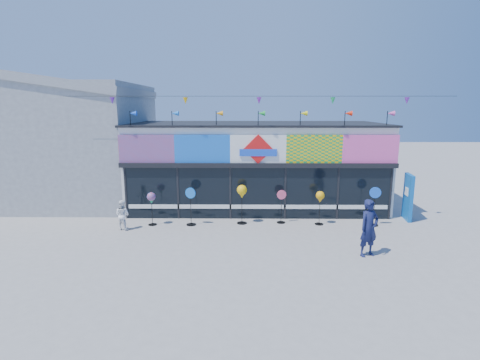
{
  "coord_description": "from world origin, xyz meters",
  "views": [
    {
      "loc": [
        -0.61,
        -12.56,
        4.89
      ],
      "look_at": [
        -0.76,
        2.0,
        2.02
      ],
      "focal_mm": 28.0,
      "sensor_mm": 36.0,
      "label": 1
    }
  ],
  "objects_px": {
    "spinner_2": "(242,193)",
    "spinner_5": "(374,205)",
    "spinner_1": "(191,205)",
    "blue_sign": "(408,197)",
    "spinner_3": "(281,206)",
    "spinner_4": "(320,198)",
    "child": "(122,215)",
    "spinner_0": "(151,199)",
    "adult_man": "(369,228)"
  },
  "relations": [
    {
      "from": "spinner_0",
      "to": "spinner_3",
      "type": "bearing_deg",
      "value": 3.72
    },
    {
      "from": "blue_sign",
      "to": "adult_man",
      "type": "xyz_separation_m",
      "value": [
        -3.04,
        -4.11,
        -0.05
      ]
    },
    {
      "from": "spinner_1",
      "to": "spinner_3",
      "type": "height_order",
      "value": "spinner_1"
    },
    {
      "from": "adult_man",
      "to": "spinner_4",
      "type": "bearing_deg",
      "value": 82.03
    },
    {
      "from": "spinner_0",
      "to": "spinner_2",
      "type": "distance_m",
      "value": 3.77
    },
    {
      "from": "blue_sign",
      "to": "spinner_3",
      "type": "relative_size",
      "value": 1.41
    },
    {
      "from": "blue_sign",
      "to": "spinner_5",
      "type": "distance_m",
      "value": 1.96
    },
    {
      "from": "spinner_1",
      "to": "blue_sign",
      "type": "bearing_deg",
      "value": 5.4
    },
    {
      "from": "spinner_2",
      "to": "spinner_4",
      "type": "relative_size",
      "value": 1.16
    },
    {
      "from": "spinner_2",
      "to": "child",
      "type": "distance_m",
      "value": 4.93
    },
    {
      "from": "spinner_0",
      "to": "spinner_2",
      "type": "height_order",
      "value": "spinner_2"
    },
    {
      "from": "spinner_1",
      "to": "child",
      "type": "relative_size",
      "value": 1.31
    },
    {
      "from": "blue_sign",
      "to": "spinner_3",
      "type": "distance_m",
      "value": 5.6
    },
    {
      "from": "spinner_5",
      "to": "child",
      "type": "relative_size",
      "value": 1.34
    },
    {
      "from": "adult_man",
      "to": "child",
      "type": "bearing_deg",
      "value": 140.15
    },
    {
      "from": "spinner_1",
      "to": "child",
      "type": "distance_m",
      "value": 2.75
    },
    {
      "from": "spinner_0",
      "to": "child",
      "type": "distance_m",
      "value": 1.31
    },
    {
      "from": "blue_sign",
      "to": "spinner_5",
      "type": "height_order",
      "value": "blue_sign"
    },
    {
      "from": "spinner_1",
      "to": "child",
      "type": "bearing_deg",
      "value": -167.16
    },
    {
      "from": "spinner_0",
      "to": "spinner_2",
      "type": "relative_size",
      "value": 0.84
    },
    {
      "from": "spinner_5",
      "to": "child",
      "type": "xyz_separation_m",
      "value": [
        -10.29,
        -0.62,
        -0.26
      ]
    },
    {
      "from": "spinner_2",
      "to": "adult_man",
      "type": "distance_m",
      "value": 5.45
    },
    {
      "from": "spinner_3",
      "to": "child",
      "type": "bearing_deg",
      "value": -171.66
    },
    {
      "from": "spinner_2",
      "to": "spinner_3",
      "type": "distance_m",
      "value": 1.78
    },
    {
      "from": "spinner_0",
      "to": "spinner_1",
      "type": "height_order",
      "value": "spinner_1"
    },
    {
      "from": "spinner_4",
      "to": "spinner_3",
      "type": "bearing_deg",
      "value": 172.72
    },
    {
      "from": "spinner_1",
      "to": "spinner_3",
      "type": "relative_size",
      "value": 1.12
    },
    {
      "from": "spinner_5",
      "to": "spinner_1",
      "type": "bearing_deg",
      "value": -179.93
    },
    {
      "from": "spinner_2",
      "to": "spinner_5",
      "type": "xyz_separation_m",
      "value": [
        5.49,
        -0.22,
        -0.47
      ]
    },
    {
      "from": "spinner_3",
      "to": "adult_man",
      "type": "bearing_deg",
      "value": -54.64
    },
    {
      "from": "blue_sign",
      "to": "spinner_0",
      "type": "distance_m",
      "value": 11.04
    },
    {
      "from": "spinner_3",
      "to": "child",
      "type": "xyz_separation_m",
      "value": [
        -6.48,
        -0.95,
        -0.15
      ]
    },
    {
      "from": "blue_sign",
      "to": "spinner_1",
      "type": "relative_size",
      "value": 1.26
    },
    {
      "from": "spinner_1",
      "to": "spinner_5",
      "type": "distance_m",
      "value": 7.62
    },
    {
      "from": "adult_man",
      "to": "spinner_0",
      "type": "bearing_deg",
      "value": 134.37
    },
    {
      "from": "spinner_4",
      "to": "spinner_2",
      "type": "bearing_deg",
      "value": 178.38
    },
    {
      "from": "spinner_3",
      "to": "spinner_1",
      "type": "bearing_deg",
      "value": -174.89
    },
    {
      "from": "spinner_3",
      "to": "adult_man",
      "type": "relative_size",
      "value": 0.75
    },
    {
      "from": "blue_sign",
      "to": "spinner_1",
      "type": "distance_m",
      "value": 9.42
    },
    {
      "from": "spinner_5",
      "to": "spinner_0",
      "type": "bearing_deg",
      "value": -179.86
    },
    {
      "from": "spinner_3",
      "to": "spinner_2",
      "type": "bearing_deg",
      "value": -176.24
    },
    {
      "from": "spinner_4",
      "to": "adult_man",
      "type": "distance_m",
      "value": 3.5
    },
    {
      "from": "spinner_2",
      "to": "spinner_5",
      "type": "relative_size",
      "value": 1.02
    },
    {
      "from": "spinner_4",
      "to": "child",
      "type": "height_order",
      "value": "spinner_4"
    },
    {
      "from": "blue_sign",
      "to": "spinner_5",
      "type": "relative_size",
      "value": 1.23
    },
    {
      "from": "spinner_4",
      "to": "spinner_5",
      "type": "xyz_separation_m",
      "value": [
        2.23,
        -0.13,
        -0.28
      ]
    },
    {
      "from": "spinner_5",
      "to": "adult_man",
      "type": "distance_m",
      "value": 3.48
    },
    {
      "from": "spinner_4",
      "to": "adult_man",
      "type": "bearing_deg",
      "value": -74.31
    },
    {
      "from": "adult_man",
      "to": "child",
      "type": "relative_size",
      "value": 1.57
    },
    {
      "from": "spinner_1",
      "to": "spinner_2",
      "type": "xyz_separation_m",
      "value": [
        2.13,
        0.23,
        0.49
      ]
    }
  ]
}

